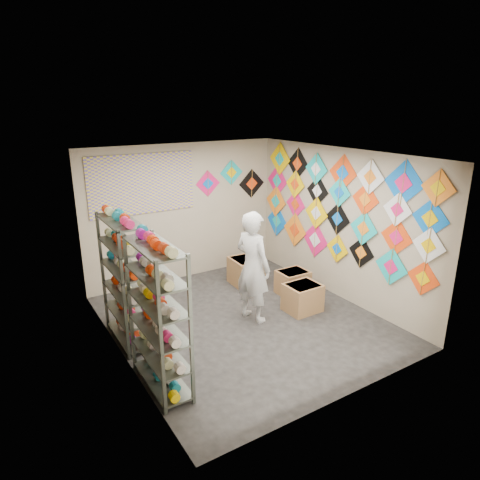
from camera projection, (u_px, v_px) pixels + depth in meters
ground at (244, 321)px, 7.03m from camera, size 4.50×4.50×0.00m
room_walls at (245, 225)px, 6.53m from camera, size 4.50×4.50×4.50m
shelf_rack_front at (158, 318)px, 5.16m from camera, size 0.40×1.10×1.90m
shelf_rack_back at (125, 281)px, 6.21m from camera, size 0.40×1.10×1.90m
string_spools at (140, 291)px, 5.66m from camera, size 0.12×2.36×0.12m
kite_wall_display at (335, 208)px, 7.62m from camera, size 0.05×4.29×2.11m
back_wall_kites at (233, 180)px, 8.83m from camera, size 1.63×0.02×0.85m
poster at (143, 184)px, 7.82m from camera, size 2.00×0.01×1.10m
shopkeeper at (253, 267)px, 6.84m from camera, size 0.88×0.76×1.83m
carton_a at (302, 298)px, 7.31m from camera, size 0.58×0.49×0.48m
carton_b at (293, 282)px, 7.98m from camera, size 0.55×0.46×0.45m
carton_c at (246, 271)px, 8.39m from camera, size 0.58×0.63×0.53m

